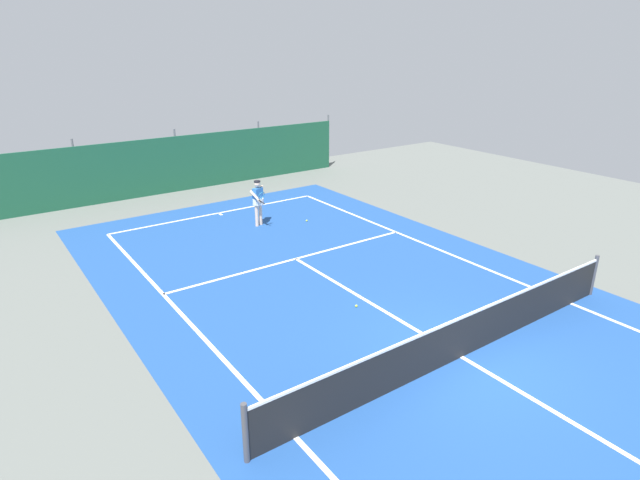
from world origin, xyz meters
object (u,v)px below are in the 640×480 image
object	(u,v)px
tennis_ball_near_player	(307,221)
parked_car	(204,157)
tennis_net	(463,336)
tennis_ball_midcourt	(356,306)
tennis_player	(258,200)

from	to	relation	value
tennis_ball_near_player	parked_car	world-z (taller)	parked_car
tennis_net	tennis_ball_midcourt	distance (m)	3.03
tennis_net	tennis_player	size ratio (longest dim) A/B	6.17
tennis_net	tennis_ball_midcourt	world-z (taller)	tennis_net
tennis_player	tennis_ball_midcourt	world-z (taller)	tennis_player
parked_car	tennis_ball_midcourt	bearing A→B (deg)	-98.06
tennis_net	tennis_ball_midcourt	bearing A→B (deg)	98.03
tennis_net	parked_car	distance (m)	18.38
tennis_net	tennis_player	bearing A→B (deg)	86.50
parked_car	tennis_ball_near_player	bearing A→B (deg)	-88.19
tennis_net	tennis_ball_near_player	size ratio (longest dim) A/B	153.33
tennis_player	parked_car	distance (m)	8.63
tennis_net	tennis_ball_near_player	bearing A→B (deg)	76.29
parked_car	tennis_player	bearing A→B (deg)	-99.10
tennis_player	tennis_ball_near_player	world-z (taller)	tennis_player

